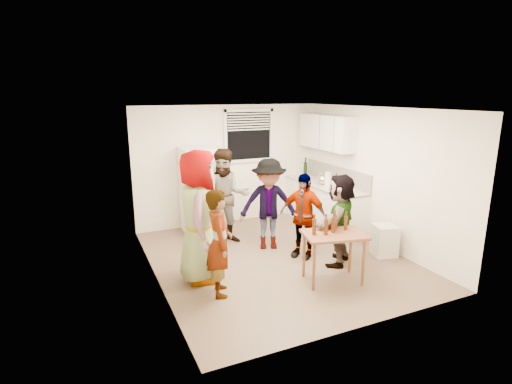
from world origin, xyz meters
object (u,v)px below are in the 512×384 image
beer_bottle_table (345,230)px  guest_back_left (227,242)px  refrigerator (200,190)px  trash_bin (384,241)px  blue_cup (337,192)px  serving_table (332,281)px  guest_back_right (268,247)px  kettle (323,184)px  guest_black (302,256)px  guest_orange (338,263)px  red_cup (333,229)px  guest_stripe (220,293)px  wine_bottle (305,176)px  guest_grey (201,278)px  beer_bottle_counter (336,190)px

beer_bottle_table → guest_back_left: size_ratio=0.12×
refrigerator → trash_bin: size_ratio=3.17×
blue_cup → serving_table: size_ratio=0.14×
guest_back_right → trash_bin: bearing=-14.2°
kettle → guest_black: 1.94m
kettle → guest_orange: bearing=-127.8°
red_cup → guest_black: size_ratio=0.09×
guest_back_right → kettle: bearing=42.5°
refrigerator → guest_stripe: bearing=-101.3°
blue_cup → guest_back_right: blue_cup is taller
serving_table → red_cup: size_ratio=7.15×
wine_bottle → guest_orange: (-0.91, -2.58, -0.90)m
guest_black → guest_grey: bearing=-120.5°
guest_back_right → guest_black: size_ratio=1.12×
trash_bin → red_cup: red_cup is taller
guest_back_right → guest_orange: guest_back_right is taller
guest_black → kettle: bearing=101.4°
guest_stripe → guest_orange: size_ratio=1.00×
guest_stripe → guest_black: size_ratio=1.03×
trash_bin → guest_stripe: bearing=-177.8°
wine_bottle → trash_bin: bearing=-89.9°
guest_black → beer_bottle_counter: bearing=87.4°
guest_grey → guest_back_left: bearing=-16.1°
wine_bottle → guest_stripe: wine_bottle is taller
kettle → beer_bottle_table: kettle is taller
refrigerator → beer_bottle_table: size_ratio=8.09×
kettle → serving_table: (-1.27, -2.23, -0.90)m
guest_back_left → guest_stripe: bearing=-99.3°
serving_table → guest_back_left: serving_table is taller
trash_bin → guest_black: (-1.31, 0.55, -0.25)m
guest_orange → refrigerator: bearing=-97.1°
beer_bottle_table → guest_orange: size_ratio=0.14×
trash_bin → guest_stripe: trash_bin is taller
guest_back_left → wine_bottle: bearing=36.7°
red_cup → guest_back_right: (-0.38, 1.42, -0.75)m
beer_bottle_counter → guest_back_left: bearing=168.1°
serving_table → red_cup: 0.77m
wine_bottle → guest_black: size_ratio=0.22×
refrigerator → serving_table: bearing=-69.2°
wine_bottle → beer_bottle_counter: size_ratio=1.26×
guest_orange → guest_black: bearing=-90.8°
beer_bottle_table → guest_orange: beer_bottle_table is taller
kettle → guest_back_left: (-2.15, -0.08, -0.90)m
guest_grey → guest_orange: bearing=-80.5°
beer_bottle_table → red_cup: 0.17m
serving_table → blue_cup: bearing=53.3°
guest_black → serving_table: bearing=-38.0°
beer_bottle_counter → red_cup: (-1.12, -1.54, -0.15)m
guest_grey → guest_stripe: 0.56m
wine_bottle → serving_table: size_ratio=0.36×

